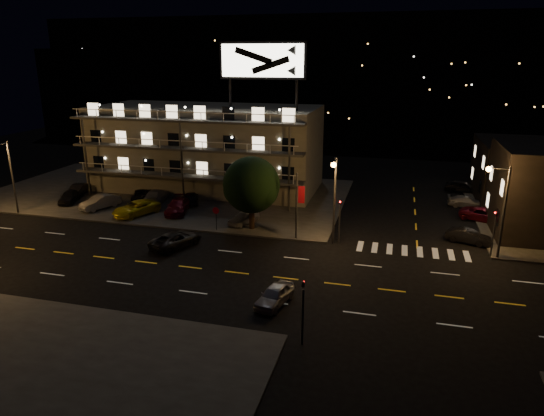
% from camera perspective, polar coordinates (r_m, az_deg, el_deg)
% --- Properties ---
extents(ground, '(140.00, 140.00, 0.00)m').
position_cam_1_polar(ground, '(39.56, -6.93, -7.25)').
color(ground, black).
rests_on(ground, ground).
extents(curb_nw, '(44.00, 24.00, 0.15)m').
position_cam_1_polar(curb_nw, '(62.25, -12.22, 1.76)').
color(curb_nw, '#343432').
rests_on(curb_nw, ground).
extents(motel, '(28.00, 13.80, 18.10)m').
position_cam_1_polar(motel, '(62.86, -7.61, 7.08)').
color(motel, gray).
rests_on(motel, ground).
extents(side_bldg_back, '(14.06, 12.00, 7.00)m').
position_cam_1_polar(side_bldg_back, '(64.74, 29.08, 3.66)').
color(side_bldg_back, black).
rests_on(side_bldg_back, ground).
extents(hill_backdrop, '(120.00, 25.00, 24.00)m').
position_cam_1_polar(hill_backdrop, '(104.07, 4.02, 14.64)').
color(hill_backdrop, black).
rests_on(hill_backdrop, ground).
extents(streetlight_nw, '(0.44, 1.92, 8.00)m').
position_cam_1_polar(streetlight_nw, '(58.37, -28.58, 3.93)').
color(streetlight_nw, '#2D2D30').
rests_on(streetlight_nw, ground).
extents(streetlight_nc, '(0.44, 1.92, 8.00)m').
position_cam_1_polar(streetlight_nc, '(43.11, 7.34, 1.84)').
color(streetlight_nc, '#2D2D30').
rests_on(streetlight_nc, ground).
extents(streetlight_ne, '(1.92, 0.44, 8.00)m').
position_cam_1_polar(streetlight_ne, '(43.97, 25.29, 0.59)').
color(streetlight_ne, '#2D2D30').
rests_on(streetlight_ne, ground).
extents(signal_nw, '(0.20, 0.27, 4.60)m').
position_cam_1_polar(signal_nw, '(44.28, 7.96, -1.01)').
color(signal_nw, '#2D2D30').
rests_on(signal_nw, ground).
extents(signal_sw, '(0.20, 0.27, 4.60)m').
position_cam_1_polar(signal_sw, '(28.78, 3.65, -11.37)').
color(signal_sw, '#2D2D30').
rests_on(signal_sw, ground).
extents(signal_ne, '(0.27, 0.20, 4.60)m').
position_cam_1_polar(signal_ne, '(44.81, 24.69, -2.26)').
color(signal_ne, '#2D2D30').
rests_on(signal_ne, ground).
extents(banner_north, '(0.83, 0.16, 6.40)m').
position_cam_1_polar(banner_north, '(44.51, 2.99, 0.40)').
color(banner_north, '#2D2D30').
rests_on(banner_north, ground).
extents(stop_sign, '(0.91, 0.11, 2.61)m').
position_cam_1_polar(stop_sign, '(47.41, -6.60, -0.80)').
color(stop_sign, '#2D2D30').
rests_on(stop_sign, ground).
extents(tree, '(5.73, 5.52, 7.22)m').
position_cam_1_polar(tree, '(46.83, -2.50, 2.55)').
color(tree, black).
rests_on(tree, curb_nw).
extents(lot_car_0, '(2.89, 4.45, 1.41)m').
position_cam_1_polar(lot_car_0, '(61.19, -22.74, 1.27)').
color(lot_car_0, black).
rests_on(lot_car_0, curb_nw).
extents(lot_car_1, '(3.30, 4.78, 1.49)m').
position_cam_1_polar(lot_car_1, '(57.43, -19.58, 0.67)').
color(lot_car_1, gray).
rests_on(lot_car_1, curb_nw).
extents(lot_car_2, '(4.35, 5.76, 1.45)m').
position_cam_1_polar(lot_car_2, '(53.94, -15.70, -0.02)').
color(lot_car_2, yellow).
rests_on(lot_car_2, curb_nw).
extents(lot_car_3, '(3.14, 5.42, 1.48)m').
position_cam_1_polar(lot_car_3, '(53.67, -11.02, 0.24)').
color(lot_car_3, '#570C19').
rests_on(lot_car_3, curb_nw).
extents(lot_car_4, '(2.89, 4.03, 1.28)m').
position_cam_1_polar(lot_car_4, '(49.28, -3.36, -1.13)').
color(lot_car_4, gray).
rests_on(lot_car_4, curb_nw).
extents(lot_car_5, '(2.24, 4.40, 1.38)m').
position_cam_1_polar(lot_car_5, '(64.46, -21.54, 2.16)').
color(lot_car_5, black).
rests_on(lot_car_5, curb_nw).
extents(lot_car_6, '(3.54, 4.93, 1.25)m').
position_cam_1_polar(lot_car_6, '(59.67, -15.05, 1.57)').
color(lot_car_6, black).
rests_on(lot_car_6, curb_nw).
extents(lot_car_7, '(2.87, 5.35, 1.47)m').
position_cam_1_polar(lot_car_7, '(58.27, -13.41, 1.44)').
color(lot_car_7, gray).
rests_on(lot_car_7, curb_nw).
extents(lot_car_8, '(3.22, 4.45, 1.41)m').
position_cam_1_polar(lot_car_8, '(56.71, -9.52, 1.21)').
color(lot_car_8, black).
rests_on(lot_car_8, curb_nw).
extents(lot_car_9, '(2.14, 4.34, 1.37)m').
position_cam_1_polar(lot_car_9, '(54.92, -2.25, 0.89)').
color(lot_car_9, '#570C19').
rests_on(lot_car_9, curb_nw).
extents(side_car_0, '(4.19, 2.55, 1.30)m').
position_cam_1_polar(side_car_0, '(48.02, 22.09, -3.11)').
color(side_car_0, black).
rests_on(side_car_0, ground).
extents(side_car_1, '(5.38, 4.09, 1.36)m').
position_cam_1_polar(side_car_1, '(55.07, 23.72, -0.73)').
color(side_car_1, '#570C19').
rests_on(side_car_1, ground).
extents(side_car_2, '(4.26, 1.86, 1.22)m').
position_cam_1_polar(side_car_2, '(59.53, 21.93, 0.69)').
color(side_car_2, gray).
rests_on(side_car_2, ground).
extents(side_car_3, '(4.51, 2.50, 1.45)m').
position_cam_1_polar(side_car_3, '(65.85, 21.51, 2.36)').
color(side_car_3, black).
rests_on(side_car_3, ground).
extents(road_car_east, '(2.39, 4.16, 1.33)m').
position_cam_1_polar(road_car_east, '(33.97, 0.31, -10.21)').
color(road_car_east, gray).
rests_on(road_car_east, ground).
extents(road_car_west, '(3.96, 5.52, 1.40)m').
position_cam_1_polar(road_car_west, '(44.46, -11.25, -3.66)').
color(road_car_west, black).
rests_on(road_car_west, ground).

